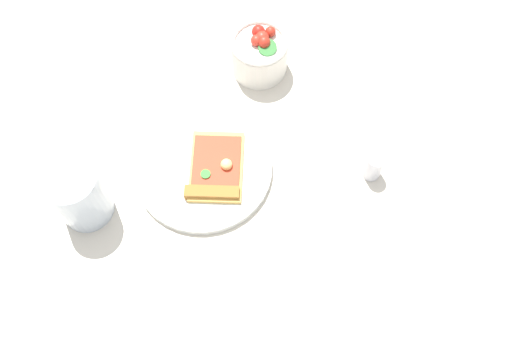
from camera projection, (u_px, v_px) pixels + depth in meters
ground_plane at (217, 171)px, 0.96m from camera, size 2.40×2.40×0.00m
plate at (203, 167)px, 0.96m from camera, size 0.23×0.23×0.01m
pizza_slice_main at (217, 169)px, 0.94m from camera, size 0.10×0.13×0.03m
salad_bowl at (259, 53)px, 1.01m from camera, size 0.10×0.10×0.09m
soda_glass at (79, 195)px, 0.88m from camera, size 0.08×0.08×0.12m
paper_napkin at (363, 296)px, 0.87m from camera, size 0.15×0.16×0.00m
pepper_shaker at (374, 164)px, 0.93m from camera, size 0.03×0.03×0.07m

